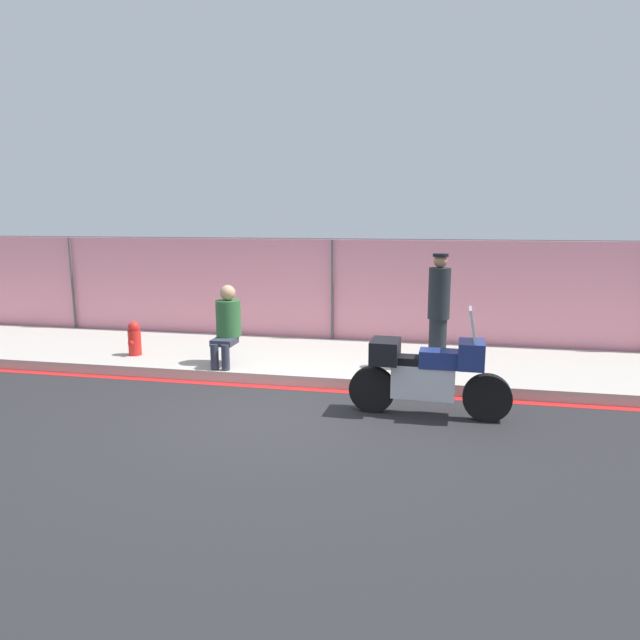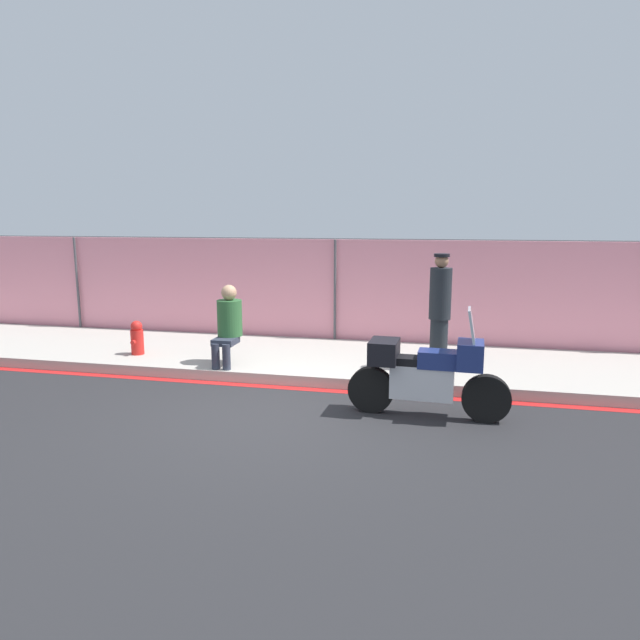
% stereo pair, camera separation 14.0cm
% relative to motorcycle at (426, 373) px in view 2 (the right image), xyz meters
% --- Properties ---
extents(ground_plane, '(120.00, 120.00, 0.00)m').
position_rel_motorcycle_xyz_m(ground_plane, '(-1.91, -0.49, -0.58)').
color(ground_plane, '#262628').
extents(sidewalk, '(42.21, 2.75, 0.17)m').
position_rel_motorcycle_xyz_m(sidewalk, '(-1.91, 2.27, -0.50)').
color(sidewalk, '#ADA89E').
rests_on(sidewalk, ground_plane).
extents(curb_paint_stripe, '(42.21, 0.18, 0.01)m').
position_rel_motorcycle_xyz_m(curb_paint_stripe, '(-1.91, 0.81, -0.58)').
color(curb_paint_stripe, red).
rests_on(curb_paint_stripe, ground_plane).
extents(storefront_fence, '(40.10, 0.17, 2.12)m').
position_rel_motorcycle_xyz_m(storefront_fence, '(-1.91, 3.74, 0.48)').
color(storefront_fence, pink).
rests_on(storefront_fence, ground_plane).
extents(motorcycle, '(2.08, 0.55, 1.44)m').
position_rel_motorcycle_xyz_m(motorcycle, '(0.00, 0.00, 0.00)').
color(motorcycle, black).
rests_on(motorcycle, ground_plane).
extents(officer_standing, '(0.34, 0.34, 1.82)m').
position_rel_motorcycle_xyz_m(officer_standing, '(0.12, 1.81, 0.53)').
color(officer_standing, '#1E2328').
rests_on(officer_standing, sidewalk).
extents(person_seated_on_curb, '(0.41, 0.68, 1.30)m').
position_rel_motorcycle_xyz_m(person_seated_on_curb, '(-3.23, 1.36, 0.30)').
color(person_seated_on_curb, '#2D3342').
rests_on(person_seated_on_curb, sidewalk).
extents(fire_hydrant, '(0.22, 0.28, 0.60)m').
position_rel_motorcycle_xyz_m(fire_hydrant, '(-5.05, 1.64, -0.12)').
color(fire_hydrant, red).
rests_on(fire_hydrant, sidewalk).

